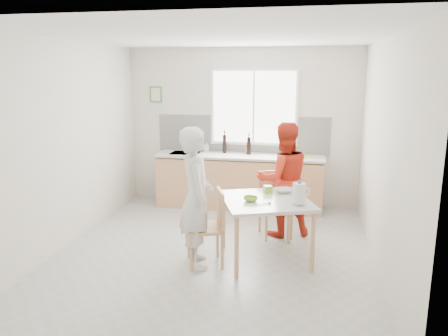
# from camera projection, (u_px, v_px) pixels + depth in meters

# --- Properties ---
(ground) EXTENTS (4.50, 4.50, 0.00)m
(ground) POSITION_uv_depth(u_px,v_px,m) (215.00, 251.00, 5.70)
(ground) COLOR #B7B7B2
(ground) RESTS_ON ground
(room_shell) EXTENTS (4.50, 4.50, 4.50)m
(room_shell) POSITION_uv_depth(u_px,v_px,m) (214.00, 126.00, 5.34)
(room_shell) COLOR silver
(room_shell) RESTS_ON ground
(window) EXTENTS (1.50, 0.06, 1.30)m
(window) POSITION_uv_depth(u_px,v_px,m) (254.00, 107.00, 7.42)
(window) COLOR white
(window) RESTS_ON room_shell
(backsplash) EXTENTS (3.00, 0.02, 0.65)m
(backsplash) POSITION_uv_depth(u_px,v_px,m) (242.00, 135.00, 7.58)
(backsplash) COLOR white
(backsplash) RESTS_ON room_shell
(picture_frame) EXTENTS (0.22, 0.03, 0.28)m
(picture_frame) POSITION_uv_depth(u_px,v_px,m) (156.00, 94.00, 7.72)
(picture_frame) COLOR #449645
(picture_frame) RESTS_ON room_shell
(kitchen_counter) EXTENTS (2.84, 0.64, 1.37)m
(kitchen_counter) POSITION_uv_depth(u_px,v_px,m) (239.00, 184.00, 7.47)
(kitchen_counter) COLOR tan
(kitchen_counter) RESTS_ON ground
(dining_table) EXTENTS (1.31, 1.31, 0.78)m
(dining_table) POSITION_uv_depth(u_px,v_px,m) (266.00, 206.00, 5.31)
(dining_table) COLOR silver
(dining_table) RESTS_ON ground
(chair_left) EXTENTS (0.55, 0.55, 0.92)m
(chair_left) POSITION_uv_depth(u_px,v_px,m) (210.00, 224.00, 5.24)
(chair_left) COLOR tan
(chair_left) RESTS_ON ground
(chair_far) EXTENTS (0.54, 0.54, 0.91)m
(chair_far) POSITION_uv_depth(u_px,v_px,m) (274.00, 201.00, 6.19)
(chair_far) COLOR tan
(chair_far) RESTS_ON ground
(person_white) EXTENTS (0.59, 0.72, 1.69)m
(person_white) POSITION_uv_depth(u_px,v_px,m) (196.00, 198.00, 5.14)
(person_white) COLOR white
(person_white) RESTS_ON ground
(person_red) EXTENTS (0.95, 0.85, 1.62)m
(person_red) POSITION_uv_depth(u_px,v_px,m) (283.00, 180.00, 6.13)
(person_red) COLOR red
(person_red) RESTS_ON ground
(bowl_green) EXTENTS (0.22, 0.22, 0.05)m
(bowl_green) POSITION_uv_depth(u_px,v_px,m) (251.00, 199.00, 5.20)
(bowl_green) COLOR #85BB2B
(bowl_green) RESTS_ON dining_table
(bowl_white) EXTENTS (0.28, 0.28, 0.05)m
(bowl_white) POSITION_uv_depth(u_px,v_px,m) (284.00, 191.00, 5.57)
(bowl_white) COLOR silver
(bowl_white) RESTS_ON dining_table
(milk_jug) EXTENTS (0.21, 0.15, 0.26)m
(milk_jug) POSITION_uv_depth(u_px,v_px,m) (299.00, 193.00, 5.04)
(milk_jug) COLOR white
(milk_jug) RESTS_ON dining_table
(green_box) EXTENTS (0.13, 0.13, 0.09)m
(green_box) POSITION_uv_depth(u_px,v_px,m) (268.00, 189.00, 5.56)
(green_box) COLOR #7FBE2B
(green_box) RESTS_ON dining_table
(spoon) EXTENTS (0.13, 0.11, 0.01)m
(spoon) POSITION_uv_depth(u_px,v_px,m) (264.00, 204.00, 5.06)
(spoon) COLOR #A5A5AA
(spoon) RESTS_ON dining_table
(cutting_board) EXTENTS (0.39, 0.32, 0.01)m
(cutting_board) POSITION_uv_depth(u_px,v_px,m) (302.00, 157.00, 7.18)
(cutting_board) COLOR #92BF2C
(cutting_board) RESTS_ON kitchen_counter
(wine_bottle_a) EXTENTS (0.07, 0.07, 0.32)m
(wine_bottle_a) POSITION_uv_depth(u_px,v_px,m) (225.00, 144.00, 7.52)
(wine_bottle_a) COLOR black
(wine_bottle_a) RESTS_ON kitchen_counter
(wine_bottle_b) EXTENTS (0.07, 0.07, 0.30)m
(wine_bottle_b) POSITION_uv_depth(u_px,v_px,m) (249.00, 146.00, 7.37)
(wine_bottle_b) COLOR black
(wine_bottle_b) RESTS_ON kitchen_counter
(jar_amber) EXTENTS (0.06, 0.06, 0.16)m
(jar_amber) POSITION_uv_depth(u_px,v_px,m) (247.00, 149.00, 7.45)
(jar_amber) COLOR #91571F
(jar_amber) RESTS_ON kitchen_counter
(soap_bottle) EXTENTS (0.10, 0.10, 0.18)m
(soap_bottle) POSITION_uv_depth(u_px,v_px,m) (206.00, 147.00, 7.64)
(soap_bottle) COLOR #999999
(soap_bottle) RESTS_ON kitchen_counter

